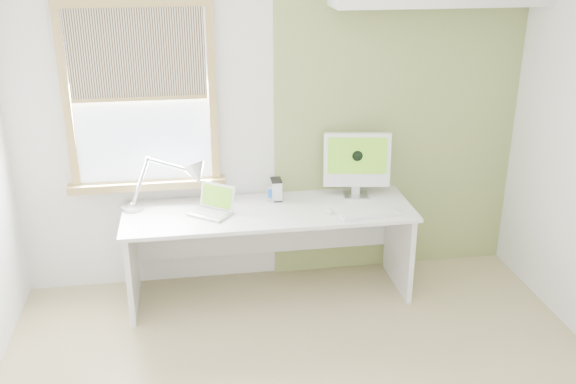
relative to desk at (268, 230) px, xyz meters
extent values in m
cube|color=white|center=(0.09, 0.32, 0.77)|extent=(4.00, 0.02, 2.60)
cube|color=#8A9652|center=(1.09, 0.30, 0.77)|extent=(2.00, 0.02, 2.60)
cube|color=#A28448|center=(-1.44, 0.28, 1.02)|extent=(0.06, 0.06, 1.42)
cube|color=#A28448|center=(-0.38, 0.28, 1.02)|extent=(0.06, 0.06, 1.42)
cube|color=#A28448|center=(-0.91, 0.28, 1.70)|extent=(1.00, 0.06, 0.06)
cube|color=#A28448|center=(-0.91, 0.26, 0.34)|extent=(1.20, 0.14, 0.06)
cube|color=#D1E2F9|center=(-0.91, 0.30, 1.02)|extent=(1.00, 0.01, 1.30)
cube|color=beige|center=(-0.91, 0.25, 1.34)|extent=(0.98, 0.02, 0.65)
cube|color=#A28448|center=(-0.91, 0.25, 1.02)|extent=(0.98, 0.03, 0.03)
cube|color=white|center=(0.00, -0.06, 0.18)|extent=(2.20, 0.70, 0.03)
cube|color=white|center=(-1.05, -0.06, -0.18)|extent=(0.04, 0.64, 0.70)
cube|color=white|center=(1.05, -0.06, -0.18)|extent=(0.04, 0.64, 0.70)
cube|color=white|center=(0.00, 0.26, -0.08)|extent=(2.08, 0.02, 0.48)
cylinder|color=silver|center=(-1.02, 0.12, 0.21)|extent=(0.20, 0.20, 0.02)
sphere|color=silver|center=(-1.02, 0.12, 0.23)|extent=(0.06, 0.06, 0.05)
cylinder|color=silver|center=(-0.95, 0.13, 0.40)|extent=(0.17, 0.05, 0.36)
sphere|color=silver|center=(-0.88, 0.14, 0.58)|extent=(0.05, 0.05, 0.04)
cylinder|color=silver|center=(-0.72, 0.15, 0.52)|extent=(0.33, 0.04, 0.14)
sphere|color=silver|center=(-0.56, 0.16, 0.46)|extent=(0.05, 0.05, 0.04)
cone|color=silver|center=(-0.53, 0.16, 0.43)|extent=(0.28, 0.29, 0.22)
cube|color=silver|center=(-0.44, -0.08, 0.20)|extent=(0.36, 0.34, 0.02)
cube|color=#B2B5B7|center=(-0.44, -0.08, 0.21)|extent=(0.27, 0.25, 0.00)
cube|color=silver|center=(-0.38, 0.00, 0.31)|extent=(0.27, 0.23, 0.19)
cube|color=#518B18|center=(-0.39, -0.01, 0.31)|extent=(0.23, 0.19, 0.16)
cylinder|color=silver|center=(0.03, 0.09, 0.20)|extent=(0.07, 0.07, 0.02)
cube|color=silver|center=(0.03, 0.09, 0.27)|extent=(0.05, 0.01, 0.11)
cube|color=#194C99|center=(0.03, 0.08, 0.27)|extent=(0.04, 0.00, 0.08)
cube|color=silver|center=(0.08, 0.14, 0.28)|extent=(0.08, 0.13, 0.17)
cube|color=black|center=(0.08, 0.14, 0.36)|extent=(0.08, 0.13, 0.01)
cube|color=black|center=(0.08, 0.14, 0.20)|extent=(0.08, 0.13, 0.01)
cube|color=silver|center=(0.72, 0.11, 0.20)|extent=(0.22, 0.20, 0.01)
cube|color=silver|center=(0.73, 0.14, 0.29)|extent=(0.07, 0.03, 0.17)
cube|color=white|center=(0.72, 0.13, 0.49)|extent=(0.53, 0.17, 0.43)
cube|color=#518B18|center=(0.72, 0.10, 0.54)|extent=(0.46, 0.10, 0.29)
cylinder|color=black|center=(0.72, 0.09, 0.54)|extent=(0.09, 0.02, 0.09)
cube|color=white|center=(0.73, -0.29, 0.20)|extent=(0.46, 0.17, 0.02)
cube|color=white|center=(0.73, -0.29, 0.21)|extent=(0.43, 0.14, 0.00)
ellipsoid|color=white|center=(0.44, -0.19, 0.21)|extent=(0.06, 0.10, 0.03)
camera|label=1|loc=(-0.56, -4.56, 2.15)|focal=40.55mm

